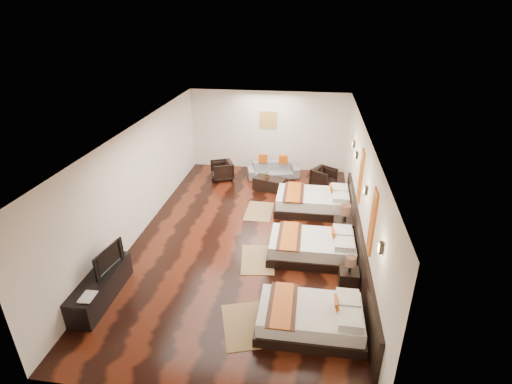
% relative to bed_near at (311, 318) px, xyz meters
% --- Properties ---
extents(floor, '(5.50, 9.50, 0.01)m').
position_rel_bed_near_xyz_m(floor, '(-1.69, 3.02, -0.25)').
color(floor, black).
rests_on(floor, ground).
extents(ceiling, '(5.50, 9.50, 0.01)m').
position_rel_bed_near_xyz_m(ceiling, '(-1.69, 3.02, 2.55)').
color(ceiling, white).
rests_on(ceiling, floor).
extents(back_wall, '(5.50, 0.01, 2.80)m').
position_rel_bed_near_xyz_m(back_wall, '(-1.69, 7.77, 1.15)').
color(back_wall, silver).
rests_on(back_wall, floor).
extents(left_wall, '(0.01, 9.50, 2.80)m').
position_rel_bed_near_xyz_m(left_wall, '(-4.44, 3.02, 1.15)').
color(left_wall, silver).
rests_on(left_wall, floor).
extents(right_wall, '(0.01, 9.50, 2.80)m').
position_rel_bed_near_xyz_m(right_wall, '(1.06, 3.02, 1.15)').
color(right_wall, silver).
rests_on(right_wall, floor).
extents(headboard_panel, '(0.08, 6.60, 0.90)m').
position_rel_bed_near_xyz_m(headboard_panel, '(1.02, 2.22, 0.20)').
color(headboard_panel, black).
rests_on(headboard_panel, floor).
extents(bed_near, '(1.94, 1.22, 0.74)m').
position_rel_bed_near_xyz_m(bed_near, '(0.00, 0.00, 0.00)').
color(bed_near, black).
rests_on(bed_near, floor).
extents(bed_mid, '(2.04, 1.28, 0.78)m').
position_rel_bed_near_xyz_m(bed_mid, '(0.00, 2.33, 0.01)').
color(bed_mid, black).
rests_on(bed_mid, floor).
extents(bed_far, '(2.15, 1.35, 0.82)m').
position_rel_bed_near_xyz_m(bed_far, '(0.00, 4.67, 0.03)').
color(bed_far, black).
rests_on(bed_far, floor).
extents(nightstand_a, '(0.40, 0.40, 0.79)m').
position_rel_bed_near_xyz_m(nightstand_a, '(0.75, 1.26, 0.02)').
color(nightstand_a, black).
rests_on(nightstand_a, floor).
extents(nightstand_b, '(0.49, 0.49, 0.96)m').
position_rel_bed_near_xyz_m(nightstand_b, '(0.75, 3.21, 0.08)').
color(nightstand_b, black).
rests_on(nightstand_b, floor).
extents(jute_mat_near, '(1.08, 1.37, 0.01)m').
position_rel_bed_near_xyz_m(jute_mat_near, '(-1.23, -0.10, -0.25)').
color(jute_mat_near, olive).
rests_on(jute_mat_near, floor).
extents(jute_mat_mid, '(0.91, 1.29, 0.01)m').
position_rel_bed_near_xyz_m(jute_mat_mid, '(-1.26, 2.01, -0.25)').
color(jute_mat_mid, olive).
rests_on(jute_mat_mid, floor).
extents(jute_mat_far, '(0.77, 1.21, 0.01)m').
position_rel_bed_near_xyz_m(jute_mat_far, '(-1.55, 4.38, -0.25)').
color(jute_mat_far, olive).
rests_on(jute_mat_far, floor).
extents(tv_console, '(0.50, 1.80, 0.55)m').
position_rel_bed_near_xyz_m(tv_console, '(-4.19, 0.24, 0.02)').
color(tv_console, black).
rests_on(tv_console, floor).
extents(tv, '(0.25, 0.89, 0.51)m').
position_rel_bed_near_xyz_m(tv, '(-4.14, 0.51, 0.55)').
color(tv, black).
rests_on(tv, tv_console).
extents(book, '(0.26, 0.34, 0.03)m').
position_rel_bed_near_xyz_m(book, '(-4.19, -0.38, 0.31)').
color(book, black).
rests_on(book, tv_console).
extents(figurine, '(0.31, 0.31, 0.31)m').
position_rel_bed_near_xyz_m(figurine, '(-4.19, 1.05, 0.45)').
color(figurine, brown).
rests_on(figurine, tv_console).
extents(sofa, '(1.87, 1.12, 0.51)m').
position_rel_bed_near_xyz_m(sofa, '(-1.42, 6.97, 0.00)').
color(sofa, slate).
rests_on(sofa, floor).
extents(armchair_left, '(0.92, 0.91, 0.64)m').
position_rel_bed_near_xyz_m(armchair_left, '(-3.12, 6.53, 0.06)').
color(armchair_left, black).
rests_on(armchair_left, floor).
extents(armchair_right, '(0.94, 0.93, 0.62)m').
position_rel_bed_near_xyz_m(armchair_right, '(0.31, 6.43, 0.06)').
color(armchair_right, black).
rests_on(armchair_right, floor).
extents(coffee_table, '(1.10, 0.78, 0.40)m').
position_rel_bed_near_xyz_m(coffee_table, '(-1.42, 5.92, -0.05)').
color(coffee_table, black).
rests_on(coffee_table, floor).
extents(table_plant, '(0.24, 0.21, 0.25)m').
position_rel_bed_near_xyz_m(table_plant, '(-1.49, 5.91, 0.27)').
color(table_plant, '#24531B').
rests_on(table_plant, coffee_table).
extents(orange_panel_a, '(0.04, 0.40, 1.30)m').
position_rel_bed_near_xyz_m(orange_panel_a, '(1.04, 1.12, 1.45)').
color(orange_panel_a, '#D86014').
rests_on(orange_panel_a, right_wall).
extents(orange_panel_b, '(0.04, 0.40, 1.30)m').
position_rel_bed_near_xyz_m(orange_panel_b, '(1.04, 3.32, 1.45)').
color(orange_panel_b, '#D86014').
rests_on(orange_panel_b, right_wall).
extents(sconce_near, '(0.07, 0.12, 0.18)m').
position_rel_bed_near_xyz_m(sconce_near, '(1.01, 0.02, 1.60)').
color(sconce_near, black).
rests_on(sconce_near, right_wall).
extents(sconce_mid, '(0.07, 0.12, 0.18)m').
position_rel_bed_near_xyz_m(sconce_mid, '(1.01, 2.22, 1.60)').
color(sconce_mid, black).
rests_on(sconce_mid, right_wall).
extents(sconce_far, '(0.07, 0.12, 0.18)m').
position_rel_bed_near_xyz_m(sconce_far, '(1.01, 4.42, 1.60)').
color(sconce_far, black).
rests_on(sconce_far, right_wall).
extents(sconce_lounge, '(0.07, 0.12, 0.18)m').
position_rel_bed_near_xyz_m(sconce_lounge, '(1.01, 5.32, 1.60)').
color(sconce_lounge, black).
rests_on(sconce_lounge, right_wall).
extents(gold_artwork, '(0.60, 0.04, 0.60)m').
position_rel_bed_near_xyz_m(gold_artwork, '(-1.69, 7.75, 1.55)').
color(gold_artwork, '#AD873F').
rests_on(gold_artwork, back_wall).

